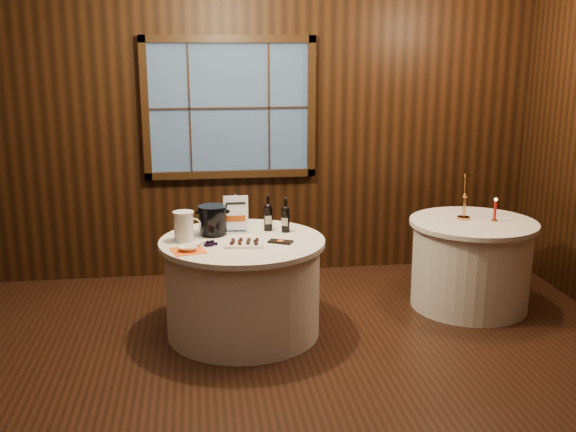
{
  "coord_description": "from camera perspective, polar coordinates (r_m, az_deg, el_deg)",
  "views": [
    {
      "loc": [
        -0.34,
        -3.99,
        2.21
      ],
      "look_at": [
        0.34,
        0.9,
        0.97
      ],
      "focal_mm": 42.0,
      "sensor_mm": 36.0,
      "label": 1
    }
  ],
  "objects": [
    {
      "name": "ice_bucket",
      "position": [
        5.32,
        -6.37,
        -0.31
      ],
      "size": [
        0.23,
        0.23,
        0.24
      ],
      "color": "black",
      "rests_on": "main_table"
    },
    {
      "name": "ground",
      "position": [
        4.57,
        -2.8,
        -14.81
      ],
      "size": [
        6.0,
        6.0,
        0.0
      ],
      "primitive_type": "plane",
      "color": "black",
      "rests_on": "ground"
    },
    {
      "name": "brass_candlestick",
      "position": [
        5.97,
        14.72,
        1.1
      ],
      "size": [
        0.11,
        0.11,
        0.4
      ],
      "color": "#C2823C",
      "rests_on": "side_table"
    },
    {
      "name": "main_table",
      "position": [
        5.32,
        -3.83,
        -5.95
      ],
      "size": [
        1.28,
        1.28,
        0.77
      ],
      "color": "silver",
      "rests_on": "ground"
    },
    {
      "name": "side_table",
      "position": [
        6.06,
        15.2,
        -3.89
      ],
      "size": [
        1.08,
        1.08,
        0.77
      ],
      "color": "silver",
      "rests_on": "ground"
    },
    {
      "name": "glass_pitcher",
      "position": [
        5.19,
        -8.8,
        -0.84
      ],
      "size": [
        0.21,
        0.16,
        0.23
      ],
      "rotation": [
        0.0,
        0.0,
        0.08
      ],
      "color": "silver",
      "rests_on": "main_table"
    },
    {
      "name": "port_bottle_left",
      "position": [
        5.42,
        -1.7,
        0.09
      ],
      "size": [
        0.07,
        0.07,
        0.3
      ],
      "rotation": [
        0.0,
        0.0,
        -0.04
      ],
      "color": "black",
      "rests_on": "main_table"
    },
    {
      "name": "sign_stand",
      "position": [
        5.36,
        -4.43,
        -0.32
      ],
      "size": [
        0.2,
        0.09,
        0.32
      ],
      "rotation": [
        0.0,
        0.0,
        -0.0
      ],
      "color": "#B0B0B7",
      "rests_on": "main_table"
    },
    {
      "name": "chocolate_plate",
      "position": [
        5.05,
        -3.74,
        -2.29
      ],
      "size": [
        0.32,
        0.23,
        0.04
      ],
      "rotation": [
        0.0,
        0.0,
        -0.13
      ],
      "color": "white",
      "rests_on": "main_table"
    },
    {
      "name": "chocolate_box",
      "position": [
        5.11,
        -0.64,
        -2.19
      ],
      "size": [
        0.2,
        0.16,
        0.02
      ],
      "primitive_type": "cube",
      "rotation": [
        0.0,
        0.0,
        -0.47
      ],
      "color": "black",
      "rests_on": "main_table"
    },
    {
      "name": "grape_bunch",
      "position": [
        5.05,
        -6.59,
        -2.33
      ],
      "size": [
        0.17,
        0.08,
        0.04
      ],
      "rotation": [
        0.0,
        0.0,
        0.18
      ],
      "color": "black",
      "rests_on": "main_table"
    },
    {
      "name": "cracker_bowl",
      "position": [
        4.95,
        -8.46,
        -2.71
      ],
      "size": [
        0.16,
        0.16,
        0.03
      ],
      "primitive_type": "imported",
      "rotation": [
        0.0,
        0.0,
        -0.19
      ],
      "color": "white",
      "rests_on": "orange_napkin"
    },
    {
      "name": "port_bottle_right",
      "position": [
        5.37,
        -0.2,
        -0.09
      ],
      "size": [
        0.07,
        0.08,
        0.28
      ],
      "rotation": [
        0.0,
        0.0,
        -0.36
      ],
      "color": "black",
      "rests_on": "main_table"
    },
    {
      "name": "red_candle",
      "position": [
        5.97,
        17.11,
        0.32
      ],
      "size": [
        0.05,
        0.05,
        0.2
      ],
      "color": "#C2823C",
      "rests_on": "side_table"
    },
    {
      "name": "orange_napkin",
      "position": [
        4.96,
        -8.45,
        -2.92
      ],
      "size": [
        0.28,
        0.28,
        0.0
      ],
      "primitive_type": "cube",
      "rotation": [
        0.0,
        0.0,
        0.25
      ],
      "color": "#FF5B15",
      "rests_on": "main_table"
    },
    {
      "name": "back_wall",
      "position": [
        6.52,
        -4.96,
        8.19
      ],
      "size": [
        6.0,
        0.1,
        3.0
      ],
      "color": "black",
      "rests_on": "ground"
    }
  ]
}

